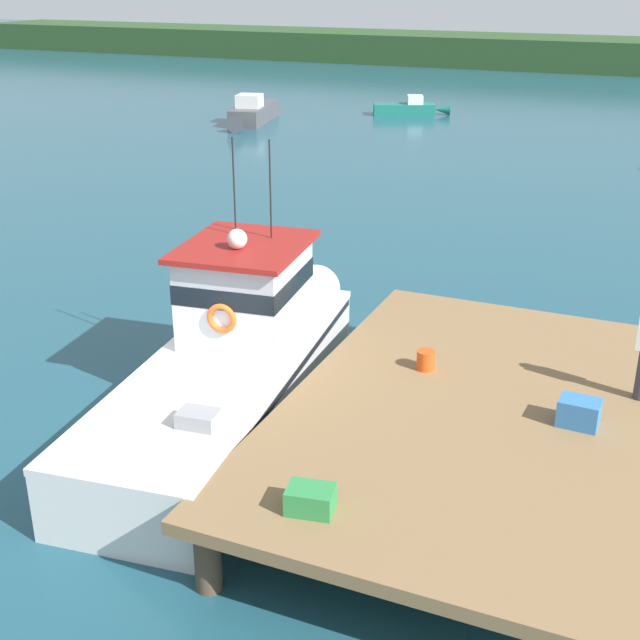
{
  "coord_description": "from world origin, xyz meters",
  "views": [
    {
      "loc": [
        7.13,
        -11.76,
        7.57
      ],
      "look_at": [
        1.2,
        1.85,
        1.4
      ],
      "focal_mm": 47.62,
      "sensor_mm": 36.0,
      "label": 1
    }
  ],
  "objects_px": {
    "crate_single_by_cleat": "(310,499)",
    "crate_stack_near_edge": "(579,413)",
    "main_fishing_boat": "(235,359)",
    "bait_bucket": "(426,360)",
    "moored_boat_off_the_point": "(410,108)",
    "moored_boat_mid_harbor": "(252,113)"
  },
  "relations": [
    {
      "from": "crate_single_by_cleat",
      "to": "crate_stack_near_edge",
      "type": "bearing_deg",
      "value": 52.12
    },
    {
      "from": "main_fishing_boat",
      "to": "bait_bucket",
      "type": "xyz_separation_m",
      "value": [
        3.41,
        0.59,
        0.36
      ]
    },
    {
      "from": "main_fishing_boat",
      "to": "crate_stack_near_edge",
      "type": "bearing_deg",
      "value": -3.29
    },
    {
      "from": "bait_bucket",
      "to": "moored_boat_off_the_point",
      "type": "bearing_deg",
      "value": 108.34
    },
    {
      "from": "crate_stack_near_edge",
      "to": "bait_bucket",
      "type": "distance_m",
      "value": 2.83
    },
    {
      "from": "main_fishing_boat",
      "to": "crate_stack_near_edge",
      "type": "relative_size",
      "value": 16.58
    },
    {
      "from": "main_fishing_boat",
      "to": "crate_single_by_cleat",
      "type": "bearing_deg",
      "value": -50.3
    },
    {
      "from": "crate_single_by_cleat",
      "to": "moored_boat_off_the_point",
      "type": "xyz_separation_m",
      "value": [
        -10.89,
        37.78,
        -1.0
      ]
    },
    {
      "from": "crate_single_by_cleat",
      "to": "moored_boat_off_the_point",
      "type": "height_order",
      "value": "crate_single_by_cleat"
    },
    {
      "from": "main_fishing_boat",
      "to": "moored_boat_mid_harbor",
      "type": "bearing_deg",
      "value": 117.24
    },
    {
      "from": "moored_boat_off_the_point",
      "to": "bait_bucket",
      "type": "bearing_deg",
      "value": -71.66
    },
    {
      "from": "crate_single_by_cleat",
      "to": "moored_boat_mid_harbor",
      "type": "distance_m",
      "value": 36.56
    },
    {
      "from": "crate_single_by_cleat",
      "to": "crate_stack_near_edge",
      "type": "xyz_separation_m",
      "value": [
        2.8,
        3.6,
        0.05
      ]
    },
    {
      "from": "bait_bucket",
      "to": "moored_boat_mid_harbor",
      "type": "xyz_separation_m",
      "value": [
        -17.84,
        27.43,
        -0.85
      ]
    },
    {
      "from": "crate_stack_near_edge",
      "to": "moored_boat_mid_harbor",
      "type": "bearing_deg",
      "value": 125.87
    },
    {
      "from": "crate_stack_near_edge",
      "to": "crate_single_by_cleat",
      "type": "bearing_deg",
      "value": -127.88
    },
    {
      "from": "main_fishing_boat",
      "to": "bait_bucket",
      "type": "relative_size",
      "value": 29.26
    },
    {
      "from": "crate_single_by_cleat",
      "to": "bait_bucket",
      "type": "distance_m",
      "value": 4.55
    },
    {
      "from": "crate_single_by_cleat",
      "to": "bait_bucket",
      "type": "height_order",
      "value": "bait_bucket"
    },
    {
      "from": "main_fishing_boat",
      "to": "crate_single_by_cleat",
      "type": "height_order",
      "value": "main_fishing_boat"
    },
    {
      "from": "crate_stack_near_edge",
      "to": "moored_boat_mid_harbor",
      "type": "distance_m",
      "value": 35.02
    },
    {
      "from": "main_fishing_boat",
      "to": "moored_boat_mid_harbor",
      "type": "relative_size",
      "value": 1.63
    }
  ]
}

